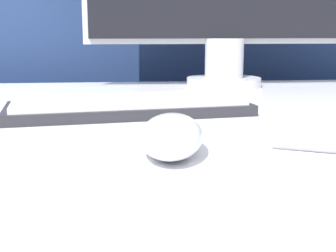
{
  "coord_description": "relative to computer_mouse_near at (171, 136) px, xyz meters",
  "views": [
    {
      "loc": [
        0.01,
        -0.61,
        0.83
      ],
      "look_at": [
        0.06,
        -0.11,
        0.73
      ],
      "focal_mm": 50.0,
      "sensor_mm": 36.0,
      "label": 1
    }
  ],
  "objects": [
    {
      "name": "keyboard",
      "position": [
        -0.04,
        0.25,
        -0.01
      ],
      "size": [
        0.38,
        0.19,
        0.02
      ],
      "rotation": [
        0.0,
        0.0,
        0.14
      ],
      "color": "#28282D",
      "rests_on": "desk"
    },
    {
      "name": "computer_mouse_near",
      "position": [
        0.0,
        0.0,
        0.0
      ],
      "size": [
        0.08,
        0.13,
        0.04
      ],
      "rotation": [
        0.0,
        0.0,
        -0.14
      ],
      "color": "white",
      "rests_on": "desk"
    },
    {
      "name": "partition_panel",
      "position": [
        -0.06,
        0.82,
        -0.2
      ],
      "size": [
        5.0,
        0.03,
        1.06
      ],
      "color": "navy",
      "rests_on": "ground_plane"
    }
  ]
}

